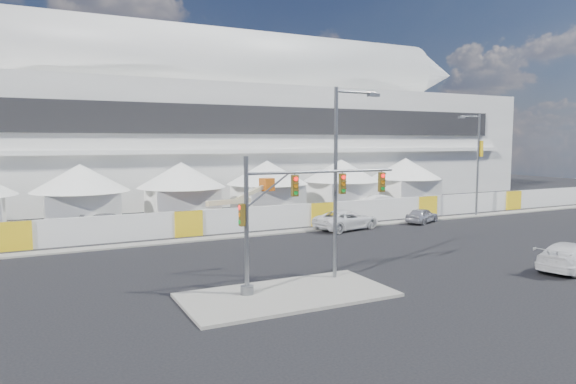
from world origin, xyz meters
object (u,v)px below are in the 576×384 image
lot_car_c (111,222)px  streetlight_curb (476,158)px  sedan_silver (422,215)px  boom_lift (224,216)px  streetlight_median (340,169)px  pickup_curb (347,220)px  pickup_near (571,256)px  lot_car_a (384,203)px  traffic_mast (284,215)px

lot_car_c → streetlight_curb: (33.38, -7.37, 5.10)m
sedan_silver → streetlight_curb: size_ratio=0.40×
sedan_silver → boom_lift: 17.88m
streetlight_median → lot_car_c: bearing=112.7°
pickup_curb → pickup_near: size_ratio=1.07×
sedan_silver → lot_car_c: 27.18m
pickup_near → pickup_curb: bearing=-0.3°
lot_car_a → lot_car_c: size_ratio=1.04×
pickup_near → traffic_mast: size_ratio=0.64×
lot_car_c → boom_lift: (8.61, -3.67, 0.40)m
pickup_curb → lot_car_c: 19.63m
pickup_curb → streetlight_median: streetlight_median is taller
streetlight_median → streetlight_curb: (24.48, 13.96, -0.11)m
traffic_mast → streetlight_curb: bearing=27.7°
pickup_curb → pickup_near: bearing=-178.7°
pickup_near → lot_car_a: lot_car_a is taller
pickup_near → lot_car_a: bearing=-26.9°
lot_car_a → traffic_mast: 31.89m
lot_car_c → streetlight_median: 23.69m
streetlight_median → boom_lift: bearing=91.0°
pickup_curb → boom_lift: (-9.20, 4.61, 0.28)m
sedan_silver → pickup_near: bearing=143.8°
lot_car_a → boom_lift: 19.72m
sedan_silver → traffic_mast: bearing=100.6°
pickup_curb → boom_lift: size_ratio=0.72×
pickup_near → boom_lift: 25.65m
sedan_silver → lot_car_c: (-25.85, 8.37, 0.02)m
streetlight_curb → pickup_curb: bearing=-176.6°
pickup_curb → pickup_near: 17.80m
sedan_silver → streetlight_median: streetlight_median is taller
pickup_curb → streetlight_curb: bearing=-98.6°
lot_car_c → pickup_near: bearing=-129.6°
sedan_silver → streetlight_median: bearing=104.2°
sedan_silver → pickup_curb: 8.05m
lot_car_c → traffic_mast: bearing=-156.7°
streetlight_median → boom_lift: 18.30m
lot_car_c → boom_lift: bearing=-103.2°
lot_car_a → streetlight_median: streetlight_median is taller
lot_car_c → streetlight_median: bearing=-147.4°
lot_car_c → boom_lift: size_ratio=0.58×
sedan_silver → pickup_curb: size_ratio=0.68×
sedan_silver → streetlight_curb: streetlight_curb is taller
traffic_mast → boom_lift: bearing=79.7°
sedan_silver → boom_lift: boom_lift is taller
streetlight_curb → pickup_near: bearing=-122.2°
sedan_silver → lot_car_a: lot_car_a is taller
lot_car_a → pickup_near: bearing=177.9°
sedan_silver → lot_car_c: lot_car_c is taller
sedan_silver → streetlight_median: (-16.95, -12.95, 5.22)m
pickup_curb → lot_car_a: (10.17, 8.33, 0.00)m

